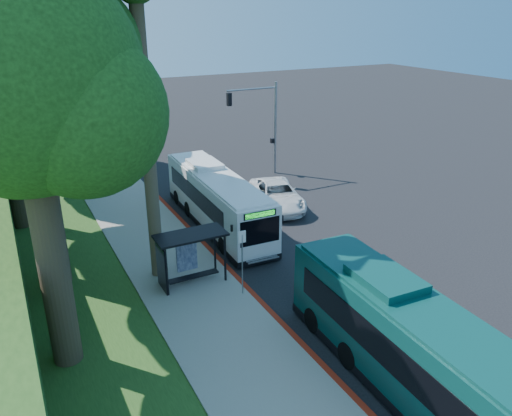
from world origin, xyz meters
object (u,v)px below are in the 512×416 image
white_bus (216,198)px  pickup (277,195)px  teal_bus (418,351)px  bus_shelter (185,249)px

white_bus → pickup: size_ratio=1.96×
white_bus → pickup: 4.71m
teal_bus → bus_shelter: bearing=114.5°
bus_shelter → teal_bus: size_ratio=0.26×
teal_bus → pickup: (4.44, 16.82, -0.94)m
bus_shelter → white_bus: (4.03, 5.72, -0.15)m
teal_bus → pickup: bearing=77.7°
bus_shelter → pickup: 10.84m
bus_shelter → pickup: bearing=37.2°
bus_shelter → white_bus: size_ratio=0.28×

